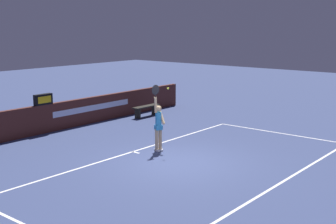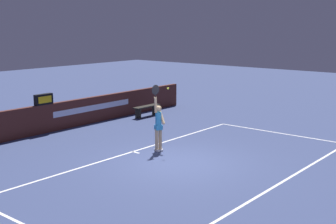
{
  "view_description": "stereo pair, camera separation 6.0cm",
  "coord_description": "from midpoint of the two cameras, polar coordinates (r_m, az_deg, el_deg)",
  "views": [
    {
      "loc": [
        -10.84,
        -8.43,
        4.27
      ],
      "look_at": [
        0.82,
        1.07,
        1.36
      ],
      "focal_mm": 48.71,
      "sensor_mm": 36.0,
      "label": 1
    },
    {
      "loc": [
        -10.81,
        -8.48,
        4.27
      ],
      "look_at": [
        0.82,
        1.07,
        1.36
      ],
      "focal_mm": 48.71,
      "sensor_mm": 36.0,
      "label": 2
    }
  ],
  "objects": [
    {
      "name": "speed_display",
      "position": [
        18.61,
        -15.22,
        1.54
      ],
      "size": [
        0.78,
        0.2,
        0.43
      ],
      "color": "black",
      "rests_on": "back_wall"
    },
    {
      "name": "tennis_ball",
      "position": [
        15.1,
        0.12,
        2.96
      ],
      "size": [
        0.06,
        0.06,
        0.06
      ],
      "color": "#C6DD37"
    },
    {
      "name": "tennis_player",
      "position": [
        15.44,
        -1.1,
        -1.51
      ],
      "size": [
        0.44,
        0.41,
        2.31
      ],
      "color": "tan",
      "rests_on": "ground"
    },
    {
      "name": "court_lines",
      "position": [
        14.0,
        3.52,
        -6.84
      ],
      "size": [
        11.43,
        5.38,
        0.0
      ],
      "color": "white",
      "rests_on": "ground"
    },
    {
      "name": "courtside_bench_near",
      "position": [
        21.37,
        -2.6,
        0.45
      ],
      "size": [
        1.55,
        0.36,
        0.51
      ],
      "color": "black",
      "rests_on": "ground"
    },
    {
      "name": "ground_plane",
      "position": [
        14.38,
        1.36,
        -6.34
      ],
      "size": [
        60.0,
        60.0,
        0.0
      ],
      "primitive_type": "plane",
      "color": "navy"
    },
    {
      "name": "back_wall",
      "position": [
        18.89,
        -14.51,
        -0.71
      ],
      "size": [
        16.21,
        0.19,
        1.14
      ],
      "color": "#4B221C",
      "rests_on": "ground"
    }
  ]
}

